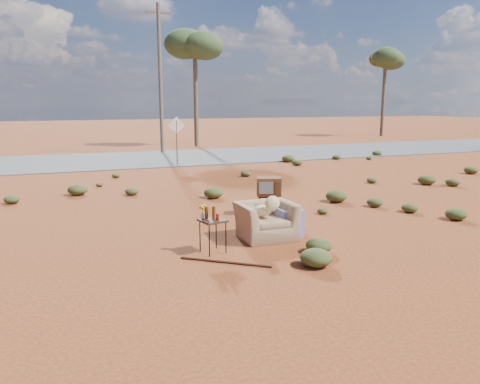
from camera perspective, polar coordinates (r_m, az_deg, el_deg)
name	(u,v)px	position (r m, az deg, el deg)	size (l,w,h in m)	color
ground	(248,242)	(9.60, 0.92, -6.15)	(140.00, 140.00, 0.00)	brown
highway	(134,159)	(23.91, -12.85, 3.92)	(140.00, 7.00, 0.04)	#565659
armchair	(270,216)	(9.85, 3.67, -2.89)	(1.36, 0.86, 1.01)	#977552
tv_unit	(269,187)	(11.79, 3.53, 0.62)	(0.72, 0.66, 0.96)	black
side_table	(211,218)	(8.82, -3.61, -3.22)	(0.53, 0.53, 0.92)	#342113
rusty_bar	(225,262)	(8.40, -1.81, -8.53)	(0.05, 0.05, 1.70)	#512215
road_sign	(177,132)	(21.13, -7.73, 7.24)	(0.78, 0.06, 2.19)	brown
eucalyptus_center	(195,44)	(30.90, -5.52, 17.57)	(3.20, 3.20, 7.60)	brown
eucalyptus_right	(385,63)	(41.41, 17.30, 14.76)	(3.20, 3.20, 7.10)	brown
utility_pole_center	(160,77)	(26.60, -9.70, 13.62)	(1.40, 0.20, 8.00)	brown
scrub_patch	(162,198)	(13.44, -9.51, -0.73)	(17.49, 8.07, 0.33)	#434E22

